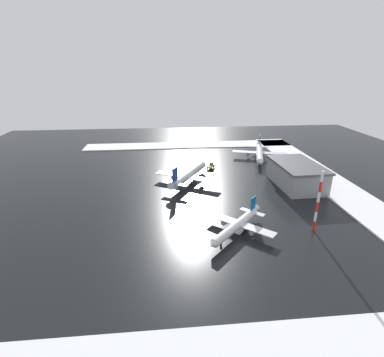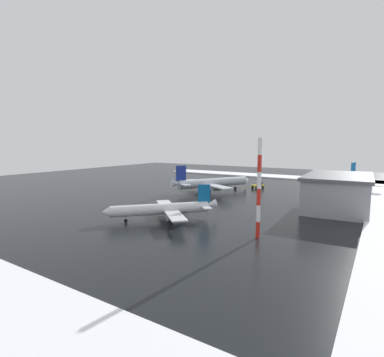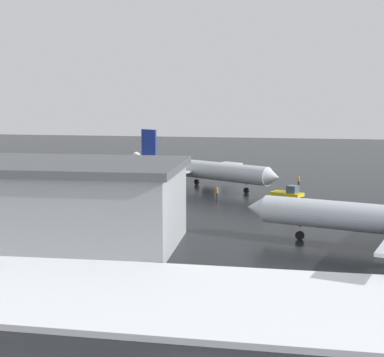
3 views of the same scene
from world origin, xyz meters
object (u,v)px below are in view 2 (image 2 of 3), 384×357
airplane_foreground_jet (163,209)px  pushback_tug (258,185)px  ground_crew_by_nose_gear (245,189)px  airplane_parked_portside (212,183)px  ground_crew_mid_apron (222,182)px  antenna_mast (259,189)px  airplane_parked_starboard (339,182)px  cargo_hangar (338,192)px

airplane_foreground_jet → pushback_tug: 54.92m
ground_crew_by_nose_gear → airplane_parked_portside: bearing=96.2°
ground_crew_mid_apron → antenna_mast: (-57.01, -35.75, 7.83)m
airplane_parked_starboard → pushback_tug: size_ratio=6.10×
airplane_parked_starboard → pushback_tug: (-11.41, 25.61, -1.83)m
pushback_tug → cargo_hangar: (-22.85, -29.06, 3.16)m
airplane_foreground_jet → antenna_mast: bearing=130.9°
ground_crew_mid_apron → antenna_mast: antenna_mast is taller
pushback_tug → airplane_foreground_jet: bearing=-154.5°
airplane_parked_starboard → antenna_mast: (-67.04, 5.39, 5.69)m
pushback_tug → airplane_parked_portside: bearing=171.2°
ground_crew_by_nose_gear → ground_crew_mid_apron: bearing=32.3°
ground_crew_by_nose_gear → cargo_hangar: bearing=-130.5°
cargo_hangar → airplane_foreground_jet: bearing=134.0°
airplane_parked_starboard → ground_crew_mid_apron: (-10.03, 41.14, -2.14)m
airplane_parked_portside → airplane_parked_starboard: bearing=-24.0°
airplane_parked_portside → antenna_mast: bearing=-112.1°
ground_crew_mid_apron → antenna_mast: 67.74m
ground_crew_mid_apron → cargo_hangar: size_ratio=0.07×
airplane_parked_portside → pushback_tug: airplane_parked_portside is taller
airplane_parked_portside → ground_crew_mid_apron: airplane_parked_portside is taller
airplane_foreground_jet → ground_crew_by_nose_gear: (44.16, -0.71, -1.50)m
pushback_tug → ground_crew_mid_apron: pushback_tug is taller
airplane_parked_portside → ground_crew_mid_apron: 17.56m
airplane_foreground_jet → pushback_tug: airplane_foreground_jet is taller
pushback_tug → ground_crew_by_nose_gear: bearing=-156.9°
airplane_parked_portside → ground_crew_mid_apron: (16.87, 4.36, -2.13)m
airplane_parked_starboard → ground_crew_by_nose_gear: (-22.14, 26.34, -2.14)m
ground_crew_mid_apron → pushback_tug: bearing=137.1°
airplane_parked_starboard → cargo_hangar: (-34.26, -3.44, 1.33)m
airplane_parked_starboard → ground_crew_by_nose_gear: size_ratio=18.18×
airplane_foreground_jet → ground_crew_mid_apron: airplane_foreground_jet is taller
airplane_parked_portside → cargo_hangar: airplane_parked_portside is taller
ground_crew_mid_apron → antenna_mast: bearing=84.3°
airplane_parked_starboard → airplane_foreground_jet: bearing=-5.6°
ground_crew_by_nose_gear → airplane_parked_starboard: bearing=-68.3°
airplane_foreground_jet → pushback_tug: bearing=-138.6°
airplane_parked_portside → antenna_mast: antenna_mast is taller
antenna_mast → cargo_hangar: 34.23m
airplane_foreground_jet → ground_crew_by_nose_gear: 44.19m
airplane_parked_portside → ground_crew_by_nose_gear: 11.67m
airplane_foreground_jet → airplane_parked_starboard: (66.30, -27.06, 0.65)m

